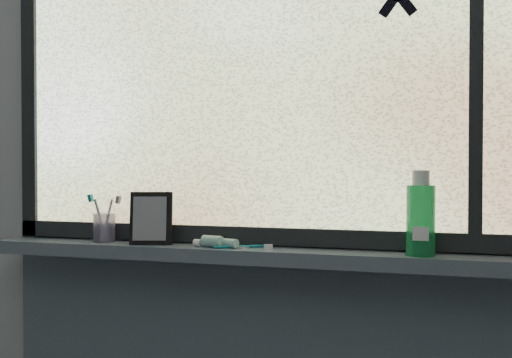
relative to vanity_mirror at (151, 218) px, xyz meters
name	(u,v)px	position (x,y,z in m)	size (l,w,h in m)	color
wall_back	(259,167)	(0.31, 0.09, 0.15)	(3.00, 0.01, 2.50)	#9EA3A8
windowsill	(252,255)	(0.31, 0.01, -0.10)	(1.62, 0.14, 0.04)	#4A5562
window_pane	(257,72)	(0.31, 0.07, 0.43)	(1.50, 0.01, 1.00)	silver
frame_bottom	(256,235)	(0.31, 0.06, -0.05)	(1.60, 0.03, 0.05)	black
frame_left	(31,82)	(-0.47, 0.06, 0.43)	(0.05, 0.03, 1.10)	black
frame_mullion	(476,60)	(0.91, 0.06, 0.43)	(0.04, 0.03, 1.00)	black
vanity_mirror	(151,218)	(0.00, 0.00, 0.00)	(0.13, 0.06, 0.16)	black
toothpaste_tube	(219,242)	(0.22, -0.01, -0.06)	(0.19, 0.04, 0.03)	silver
toothbrush_cup	(104,228)	(-0.17, 0.01, -0.03)	(0.07, 0.07, 0.09)	#988EBC
toothbrush_lying	(240,246)	(0.28, 0.00, -0.07)	(0.18, 0.02, 0.01)	#0D7079
mouthwash_bottle	(421,213)	(0.77, 0.00, 0.03)	(0.07, 0.07, 0.18)	green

